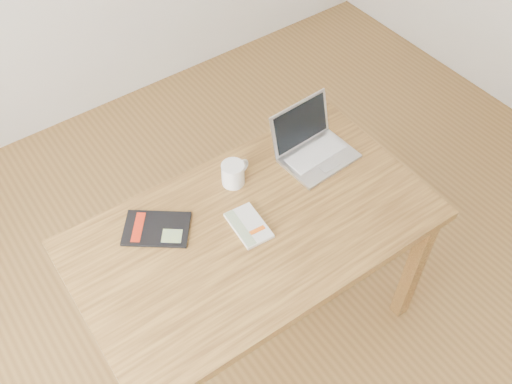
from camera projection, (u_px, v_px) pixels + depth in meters
room at (331, 115)px, 1.53m from camera, size 4.04×4.04×2.70m
desk at (255, 241)px, 2.12m from camera, size 1.32×0.77×0.75m
white_guidebook at (249, 226)px, 2.04m from camera, size 0.12×0.19×0.02m
black_guidebook at (157, 229)px, 2.03m from camera, size 0.28×0.27×0.01m
laptop at (312, 146)px, 2.25m from camera, size 0.29×0.26×0.20m
coffee_mug at (234, 173)px, 2.15m from camera, size 0.13×0.09×0.09m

